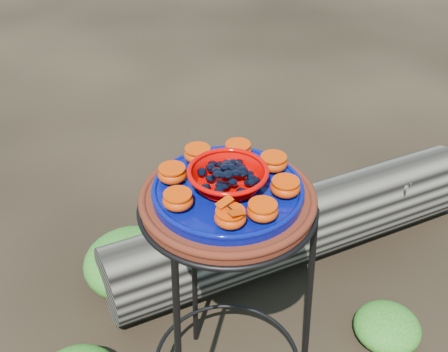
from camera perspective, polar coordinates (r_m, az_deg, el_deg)
name	(u,v)px	position (r m, az deg, el deg)	size (l,w,h in m)	color
plant_stand	(227,312)	(1.49, 0.33, -13.69)	(0.44, 0.44, 0.70)	black
terracotta_saucer	(228,201)	(1.24, 0.38, -2.56)	(0.39, 0.39, 0.03)	#402111
cobalt_plate	(228,191)	(1.22, 0.39, -1.57)	(0.33, 0.33, 0.02)	#03023A
red_bowl	(228,179)	(1.20, 0.40, -0.28)	(0.17, 0.17, 0.05)	#C10200
glass_gems	(228,166)	(1.18, 0.40, 1.05)	(0.13, 0.13, 0.02)	black
orange_half_0	(230,218)	(1.11, 0.65, -4.24)	(0.06, 0.06, 0.04)	red
orange_half_1	(262,211)	(1.13, 3.93, -3.56)	(0.06, 0.06, 0.04)	red
orange_half_2	(285,187)	(1.19, 6.24, -1.17)	(0.06, 0.06, 0.04)	red
orange_half_3	(273,163)	(1.27, 5.04, 1.34)	(0.06, 0.06, 0.04)	red
orange_half_4	(238,150)	(1.31, 1.43, 2.64)	(0.06, 0.06, 0.04)	red
orange_half_5	(198,155)	(1.29, -2.68, 2.19)	(0.06, 0.06, 0.04)	red
orange_half_6	(172,174)	(1.23, -5.27, 0.18)	(0.06, 0.06, 0.04)	red
orange_half_7	(178,200)	(1.15, -4.71, -2.49)	(0.06, 0.06, 0.04)	red
butterfly	(230,208)	(1.09, 0.65, -3.27)	(0.07, 0.05, 0.01)	#BE3000
driftwood_log	(296,226)	(2.09, 7.32, -5.04)	(1.43, 0.38, 0.27)	black
foliage_right	(388,327)	(1.92, 16.28, -14.47)	(0.21, 0.21, 0.11)	#1B5C11
foliage_back	(132,261)	(2.03, -9.31, -8.48)	(0.34, 0.34, 0.17)	#1B5C11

